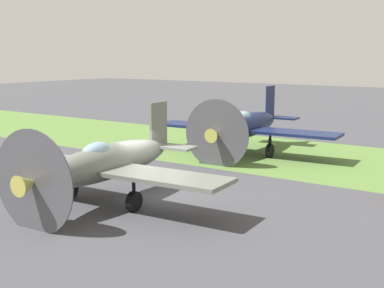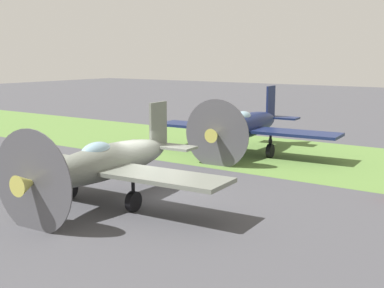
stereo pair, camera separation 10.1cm
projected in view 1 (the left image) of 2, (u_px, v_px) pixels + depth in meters
The scene contains 4 objects.
ground_plane at pixel (158, 195), 21.19m from camera, with size 160.00×160.00×0.00m, color #424247.
grass_verge at pixel (273, 153), 30.21m from camera, with size 120.00×11.00×0.01m, color #567A38.
airplane_lead at pixel (106, 162), 19.90m from camera, with size 10.98×8.68×3.91m.
airplane_wingman at pixel (246, 126), 29.92m from camera, with size 11.33×8.96×4.03m.
Camera 1 is at (-12.82, 16.05, 5.81)m, focal length 47.17 mm.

